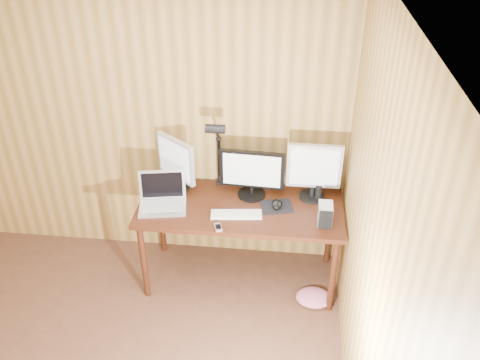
% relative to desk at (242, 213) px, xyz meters
% --- Properties ---
extents(room_shell, '(4.00, 4.00, 4.00)m').
position_rel_desk_xyz_m(room_shell, '(-0.93, -1.70, 0.62)').
color(room_shell, '#502F1E').
rests_on(room_shell, ground).
extents(desk, '(1.60, 0.70, 0.75)m').
position_rel_desk_xyz_m(desk, '(0.00, 0.00, 0.00)').
color(desk, '#35160B').
rests_on(desk, floor).
extents(monitor_center, '(0.51, 0.22, 0.40)m').
position_rel_desk_xyz_m(monitor_center, '(0.07, 0.08, 0.33)').
color(monitor_center, black).
rests_on(monitor_center, desk).
extents(monitor_left, '(0.34, 0.28, 0.46)m').
position_rel_desk_xyz_m(monitor_left, '(-0.54, 0.12, 0.37)').
color(monitor_left, black).
rests_on(monitor_left, desk).
extents(monitor_right, '(0.42, 0.20, 0.48)m').
position_rel_desk_xyz_m(monitor_right, '(0.55, 0.10, 0.38)').
color(monitor_right, black).
rests_on(monitor_right, desk).
extents(laptop, '(0.41, 0.34, 0.26)m').
position_rel_desk_xyz_m(laptop, '(-0.61, -0.12, 0.19)').
color(laptop, silver).
rests_on(laptop, desk).
extents(keyboard, '(0.40, 0.16, 0.02)m').
position_rel_desk_xyz_m(keyboard, '(-0.02, -0.20, 0.13)').
color(keyboard, white).
rests_on(keyboard, desk).
extents(mousepad, '(0.28, 0.25, 0.00)m').
position_rel_desk_xyz_m(mousepad, '(0.28, -0.06, 0.12)').
color(mousepad, black).
rests_on(mousepad, desk).
extents(mouse, '(0.10, 0.13, 0.04)m').
position_rel_desk_xyz_m(mouse, '(0.28, -0.06, 0.15)').
color(mouse, black).
rests_on(mouse, mousepad).
extents(hard_drive, '(0.10, 0.15, 0.16)m').
position_rel_desk_xyz_m(hard_drive, '(0.64, -0.23, 0.20)').
color(hard_drive, silver).
rests_on(hard_drive, desk).
extents(phone, '(0.08, 0.11, 0.01)m').
position_rel_desk_xyz_m(phone, '(-0.13, -0.37, 0.13)').
color(phone, silver).
rests_on(phone, desk).
extents(speaker, '(0.05, 0.05, 0.13)m').
position_rel_desk_xyz_m(speaker, '(0.60, 0.09, 0.18)').
color(speaker, black).
rests_on(speaker, desk).
extents(desk_lamp, '(0.15, 0.22, 0.66)m').
position_rel_desk_xyz_m(desk_lamp, '(-0.21, 0.15, 0.53)').
color(desk_lamp, black).
rests_on(desk_lamp, desk).
extents(fabric_pile, '(0.31, 0.26, 0.09)m').
position_rel_desk_xyz_m(fabric_pile, '(0.62, -0.30, -0.58)').
color(fabric_pile, '#D0647F').
rests_on(fabric_pile, floor).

